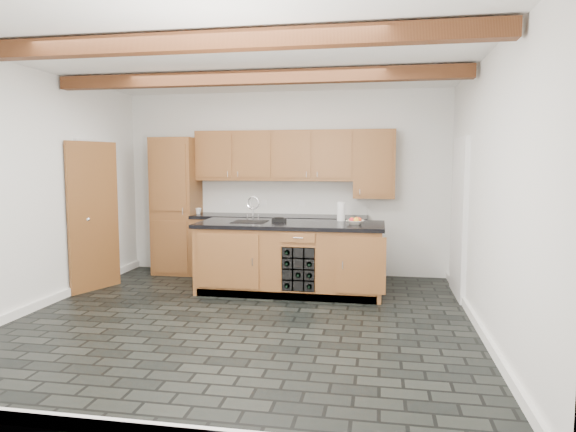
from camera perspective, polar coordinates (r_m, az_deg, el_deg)
name	(u,v)px	position (r m, az deg, el deg)	size (l,w,h in m)	color
ground	(243,319)	(5.79, -5.01, -11.35)	(5.00, 5.00, 0.00)	black
room_shell	(247,179)	(6.06, -4.61, 4.11)	(5.01, 5.00, 5.00)	white
back_cabinetry	(257,212)	(7.82, -3.45, 0.50)	(3.65, 0.62, 2.20)	#94592F
island	(290,258)	(6.83, 0.28, -4.64)	(2.48, 0.96, 0.93)	#94592F
faucet	(250,219)	(6.92, -4.20, -0.34)	(0.45, 0.40, 0.34)	black
kitchen_scale	(279,220)	(6.88, -1.01, -0.40)	(0.22, 0.15, 0.06)	black
fruit_bowl	(355,222)	(6.63, 7.47, -0.69)	(0.23, 0.23, 0.06)	white
fruit_cluster	(355,220)	(6.63, 7.47, -0.44)	(0.16, 0.17, 0.07)	red
paper_towel	(341,212)	(7.01, 5.92, 0.49)	(0.11, 0.11, 0.25)	white
mug	(198,211)	(8.04, -9.95, 0.55)	(0.10, 0.10, 0.09)	white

